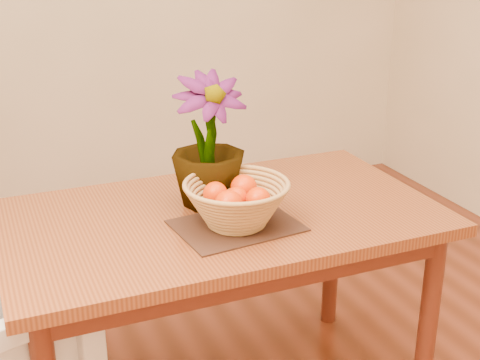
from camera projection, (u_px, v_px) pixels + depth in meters
name	position (u px, v px, depth m)	size (l,w,h in m)	color
table	(221.00, 237.00, 2.19)	(1.40, 0.80, 0.75)	brown
placemat	(237.00, 226.00, 2.06)	(0.37, 0.27, 0.01)	#321A12
wicker_basket	(236.00, 205.00, 2.03)	(0.33, 0.33, 0.13)	#A77845
orange_pile	(236.00, 196.00, 2.02)	(0.18, 0.19, 0.08)	red
potted_plant	(208.00, 141.00, 2.15)	(0.24, 0.24, 0.44)	#124112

